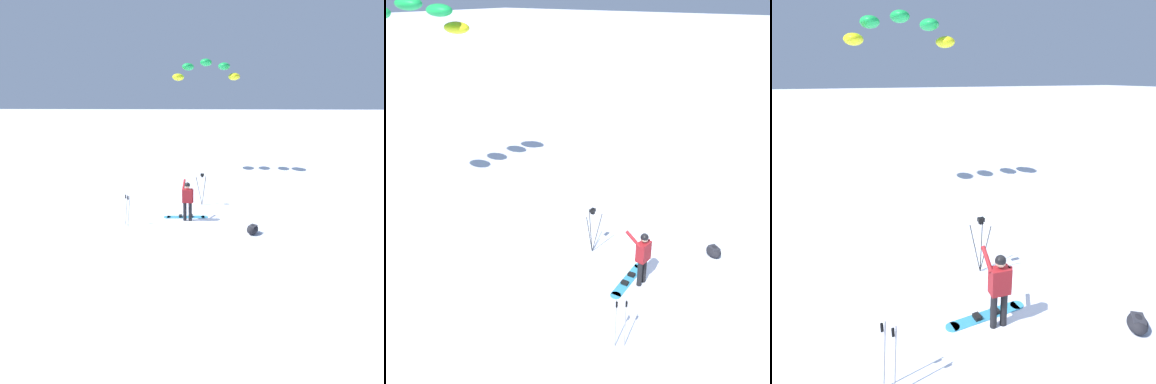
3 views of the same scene
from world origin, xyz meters
The scene contains 7 objects.
ground_plane centered at (0.00, 0.00, 0.00)m, with size 300.00×300.00×0.00m, color white.
snowboarder centered at (0.05, 0.37, 0.97)m, with size 0.65×0.47×1.63m.
snowboard centered at (0.40, 0.47, 0.02)m, with size 0.40×1.86×0.10m.
traction_kite centered at (9.59, -0.20, 6.57)m, with size 1.58×4.45×1.31m.
gear_bag_large centered at (-1.16, -2.10, 0.18)m, with size 0.66×0.63×0.34m.
camera_tripod centered at (2.05, -0.18, 1.07)m, with size 0.51×0.47×1.51m.
ski_poles centered at (-0.59, 2.66, 0.81)m, with size 0.29×0.29×1.22m.
Camera 2 is at (-4.00, 9.19, 7.41)m, focal length 39.39 mm.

